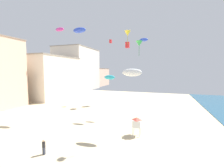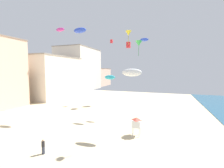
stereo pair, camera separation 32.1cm
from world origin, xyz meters
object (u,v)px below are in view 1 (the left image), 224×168
kite_green_delta_2 (139,44)px  kite_cyan_parafoil (110,77)px  lifeguard_stand (137,122)px  kite_magenta_parafoil (60,29)px  kite_blue_parafoil (144,40)px  kite_red_box_2 (127,45)px  kite_red_box (111,41)px  kite_flyer (44,146)px  kite_yellow_delta (128,33)px  kite_blue_parafoil_2 (79,30)px  kite_white_parafoil (132,72)px

kite_green_delta_2 → kite_cyan_parafoil: bearing=133.0°
lifeguard_stand → kite_magenta_parafoil: (-13.84, 2.03, 14.26)m
kite_blue_parafoil → kite_red_box_2: 12.16m
kite_red_box → kite_cyan_parafoil: size_ratio=0.46×
kite_flyer → kite_green_delta_2: kite_green_delta_2 is taller
kite_cyan_parafoil → kite_yellow_delta: 18.81m
kite_flyer → kite_green_delta_2: (8.96, 6.81, 11.40)m
kite_flyer → kite_cyan_parafoil: kite_cyan_parafoil is taller
kite_cyan_parafoil → kite_blue_parafoil_2: size_ratio=0.77×
kite_blue_parafoil → kite_yellow_delta: size_ratio=0.46×
kite_magenta_parafoil → kite_blue_parafoil_2: 3.86m
kite_cyan_parafoil → kite_green_delta_2: size_ratio=1.09×
kite_blue_parafoil → kite_yellow_delta: 11.51m
kite_flyer → kite_red_box: size_ratio=1.75×
kite_white_parafoil → lifeguard_stand: bearing=-7.1°
kite_red_box → kite_blue_parafoil: 13.98m
lifeguard_stand → kite_green_delta_2: bearing=-70.5°
kite_yellow_delta → lifeguard_stand: bearing=-73.2°
kite_flyer → kite_red_box_2: 33.72m
kite_cyan_parafoil → kite_white_parafoil: size_ratio=0.74×
kite_flyer → kite_blue_parafoil: (7.92, 19.35, 14.34)m
kite_magenta_parafoil → kite_blue_parafoil: bearing=35.0°
kite_flyer → kite_blue_parafoil: size_ratio=0.97×
kite_blue_parafoil → kite_red_box_2: (-5.82, 10.63, 0.96)m
kite_flyer → lifeguard_stand: size_ratio=0.64×
kite_cyan_parafoil → kite_yellow_delta: kite_yellow_delta is taller
kite_magenta_parafoil → lifeguard_stand: bearing=-8.3°
kite_flyer → kite_red_box: kite_red_box is taller
kite_green_delta_2 → kite_red_box_2: bearing=106.5°
kite_blue_parafoil_2 → kite_green_delta_2: bearing=-28.3°
kite_red_box → kite_green_delta_2: kite_red_box is taller
kite_magenta_parafoil → kite_white_parafoil: size_ratio=0.61×
kite_blue_parafoil_2 → kite_yellow_delta: bearing=69.3°
kite_magenta_parafoil → kite_cyan_parafoil: size_ratio=0.83×
kite_green_delta_2 → kite_yellow_delta: 23.83m
kite_green_delta_2 → kite_yellow_delta: (-6.57, 21.88, 6.75)m
lifeguard_stand → kite_red_box_2: size_ratio=1.60×
kite_flyer → kite_magenta_parafoil: size_ratio=0.98×
kite_magenta_parafoil → kite_red_box: bearing=81.3°
kite_flyer → kite_yellow_delta: 34.03m
kite_white_parafoil → kite_red_box_2: bearing=104.7°
kite_blue_parafoil_2 → kite_white_parafoil: 14.66m
kite_green_delta_2 → kite_white_parafoil: (-1.14, 1.38, -3.59)m
kite_blue_parafoil_2 → kite_flyer: bearing=-76.0°
kite_flyer → kite_white_parafoil: kite_white_parafoil is taller
kite_blue_parafoil → kite_white_parafoil: 12.93m
kite_flyer → kite_magenta_parafoil: (-5.25, 10.12, 15.18)m
kite_magenta_parafoil → kite_cyan_parafoil: kite_magenta_parafoil is taller
kite_cyan_parafoil → kite_blue_parafoil_2: bearing=-178.2°
kite_red_box_2 → kite_blue_parafoil_2: size_ratio=0.60×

